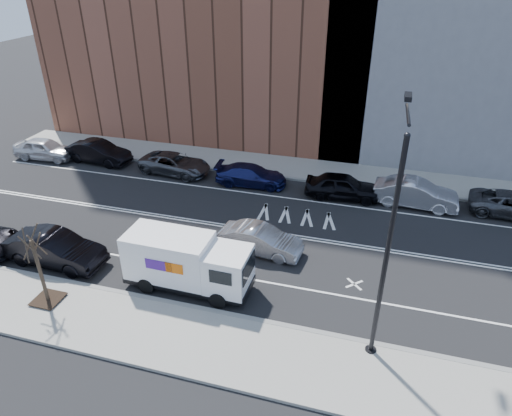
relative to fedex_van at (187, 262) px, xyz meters
The scene contains 17 objects.
ground 5.95m from the fedex_van, 75.58° to the left, with size 120.00×120.00×0.00m, color black.
sidewalk_near 3.75m from the fedex_van, 65.76° to the right, with size 44.00×3.60×0.15m, color gray.
sidewalk_far 14.53m from the fedex_van, 84.29° to the left, with size 44.00×3.60×0.15m, color gray.
curb_near 2.40m from the fedex_van, 44.18° to the right, with size 44.00×0.25×0.17m, color gray.
curb_far 12.75m from the fedex_van, 83.48° to the left, with size 44.00×0.25×0.17m, color gray.
road_markings 5.95m from the fedex_van, 75.58° to the left, with size 40.00×8.60×0.01m, color white, non-canonical shape.
streetlight 9.30m from the fedex_van, ahead, with size 0.44×4.02×9.34m.
street_tree 6.23m from the fedex_van, 153.28° to the right, with size 1.20×1.20×3.75m.
fedex_van is the anchor object (origin of this frame).
far_parked_a 19.86m from the fedex_van, 145.96° to the left, with size 1.86×4.63×1.58m, color silver.
far_parked_b 16.83m from the fedex_van, 136.31° to the left, with size 1.69×4.85×1.60m, color black.
far_parked_c 12.89m from the fedex_van, 117.51° to the left, with size 2.33×5.05×1.40m, color #4B4C52.
far_parked_d 11.16m from the fedex_van, 91.39° to the left, with size 1.93×4.75×1.38m, color navy.
far_parked_e 12.41m from the fedex_van, 61.97° to the left, with size 1.88×4.68×1.60m, color black.
far_parked_f 15.13m from the fedex_van, 47.36° to the left, with size 1.75×5.02×1.66m, color silver.
driving_sedan 4.47m from the fedex_van, 56.22° to the left, with size 1.52×4.37×1.44m, color #A5A5AA.
near_parked_rear_a 7.10m from the fedex_van, behind, with size 1.77×5.07×1.67m, color black.
Camera 1 is at (6.22, -20.92, 13.68)m, focal length 32.00 mm.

